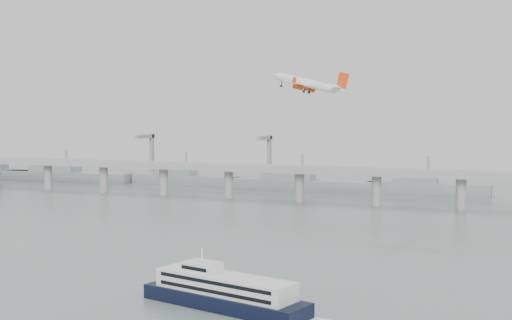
% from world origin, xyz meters
% --- Properties ---
extents(ground, '(900.00, 900.00, 0.00)m').
position_xyz_m(ground, '(0.00, 0.00, 0.00)').
color(ground, slate).
rests_on(ground, ground).
extents(bridge, '(800.00, 22.00, 23.90)m').
position_xyz_m(bridge, '(-1.15, 200.00, 17.65)').
color(bridge, gray).
rests_on(bridge, ground).
extents(distant_fleet, '(453.00, 60.90, 40.00)m').
position_xyz_m(distant_fleet, '(-155.36, 265.08, 6.22)').
color(distant_fleet, gray).
rests_on(distant_fleet, ground).
extents(ferry, '(85.00, 30.08, 16.26)m').
position_xyz_m(ferry, '(29.85, -40.34, 4.41)').
color(ferry, black).
rests_on(ferry, ground).
extents(airliner, '(41.56, 37.82, 12.62)m').
position_xyz_m(airliner, '(9.15, 98.19, 70.30)').
color(airliner, white).
rests_on(airliner, ground).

